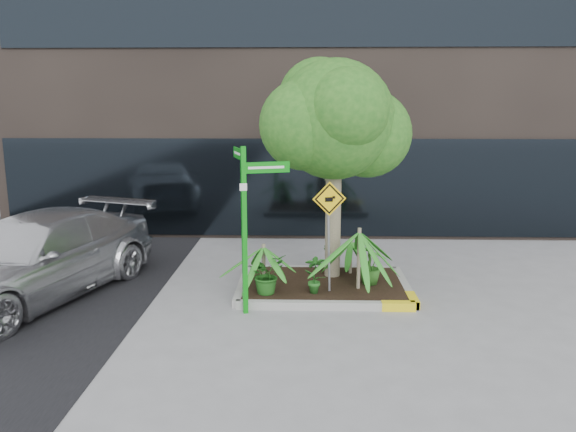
{
  "coord_description": "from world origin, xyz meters",
  "views": [
    {
      "loc": [
        -0.2,
        -10.3,
        3.64
      ],
      "look_at": [
        -0.5,
        0.2,
        1.5
      ],
      "focal_mm": 35.0,
      "sensor_mm": 36.0,
      "label": 1
    }
  ],
  "objects_px": {
    "tree": "(335,120)",
    "street_sign_post": "(247,211)",
    "cattle_sign": "(329,218)",
    "parked_car": "(34,258)"
  },
  "relations": [
    {
      "from": "tree",
      "to": "parked_car",
      "type": "height_order",
      "value": "tree"
    },
    {
      "from": "tree",
      "to": "street_sign_post",
      "type": "bearing_deg",
      "value": -132.62
    },
    {
      "from": "parked_car",
      "to": "cattle_sign",
      "type": "height_order",
      "value": "cattle_sign"
    },
    {
      "from": "parked_car",
      "to": "cattle_sign",
      "type": "bearing_deg",
      "value": 20.98
    },
    {
      "from": "tree",
      "to": "street_sign_post",
      "type": "distance_m",
      "value": 2.76
    },
    {
      "from": "parked_car",
      "to": "cattle_sign",
      "type": "relative_size",
      "value": 2.61
    },
    {
      "from": "street_sign_post",
      "to": "cattle_sign",
      "type": "bearing_deg",
      "value": 10.51
    },
    {
      "from": "tree",
      "to": "cattle_sign",
      "type": "bearing_deg",
      "value": -97.33
    },
    {
      "from": "street_sign_post",
      "to": "cattle_sign",
      "type": "relative_size",
      "value": 1.41
    },
    {
      "from": "parked_car",
      "to": "street_sign_post",
      "type": "bearing_deg",
      "value": 10.81
    }
  ]
}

